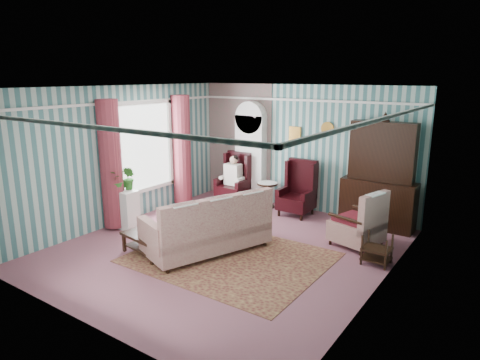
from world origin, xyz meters
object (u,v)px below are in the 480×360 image
Objects in this scene: bookcase at (250,157)px; nest_table at (377,249)px; dresser_hutch at (380,172)px; wingback_right at (296,188)px; wingback_left at (233,178)px; floral_armchair at (357,218)px; plant_stand at (125,209)px; coffee_table at (146,245)px; seated_woman at (233,179)px; sofa at (207,225)px; round_side_table at (267,195)px.

bookcase is 4.15× the size of nest_table.
dresser_hutch is 1.86m from wingback_right.
floral_armchair is at bearing -15.19° from wingback_left.
wingback_right is 3.76m from plant_stand.
coffee_table is (-2.90, -2.54, -0.35)m from floral_armchair.
nest_table is 0.87m from floral_armchair.
sofa is at bearing -63.29° from seated_woman.
wingback_left is at bearing -170.54° from round_side_table.
seated_woman is at bearing 99.83° from coffee_table.
wingback_right is 0.92m from round_side_table.
wingback_left is 4.37m from nest_table.
wingback_right is 0.56× the size of sofa.
plant_stand is 2.18m from sofa.
wingback_right is at bearing 0.00° from seated_woman.
bookcase reaches higher than nest_table.
wingback_left reaches higher than sofa.
round_side_table is at bearing 9.46° from wingback_left.
plant_stand is at bearing 152.25° from coffee_table.
nest_table is 0.24× the size of sofa.
bookcase is 1.79× the size of wingback_left.
dresser_hutch is 2.75m from round_side_table.
dresser_hutch is at bearing 8.77° from wingback_right.
wingback_left is 1.17× the size of floral_armchair.
coffee_table is at bearing 154.20° from sofa.
wingback_left is 2.08× the size of round_side_table.
bookcase reaches higher than plant_stand.
sofa is at bearing -80.55° from round_side_table.
bookcase is 1.63m from wingback_right.
nest_table is (2.32, -1.55, -0.35)m from wingback_right.
bookcase is at bearing 165.43° from wingback_right.
dresser_hutch is 3.56m from seated_woman.
floral_armchair is at bearing -90.00° from dresser_hutch.
sofa is (0.48, -2.90, 0.20)m from round_side_table.
plant_stand is 1.60m from coffee_table.
coffee_table is at bearing -84.77° from bookcase.
floral_armchair is at bearing 41.25° from coffee_table.
coffee_table is at bearing -127.60° from dresser_hutch.
nest_table is (4.07, -1.55, -0.35)m from wingback_left.
wingback_right is 1.06× the size of seated_woman.
wingback_right is at bearing 71.83° from coffee_table.
plant_stand is 0.83× the size of coffee_table.
bookcase is 3.56m from floral_armchair.
seated_woman reaches higher than round_side_table.
round_side_table is 0.62× the size of coffee_table.
wingback_left reaches higher than plant_stand.
nest_table is 0.68× the size of plant_stand.
dresser_hutch reaches higher than nest_table.
nest_table is at bearing 13.84° from plant_stand.
seated_woman is at bearing 159.15° from nest_table.
wingback_left reaches higher than seated_woman.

